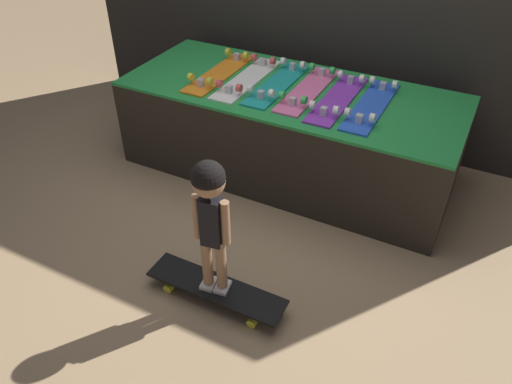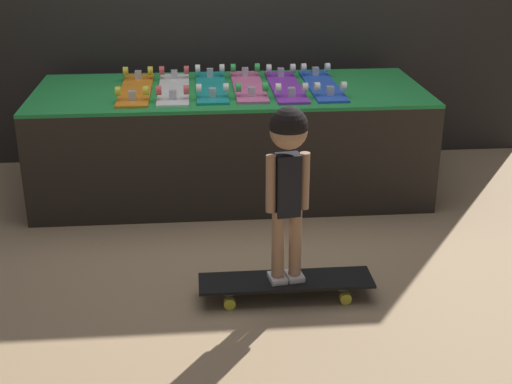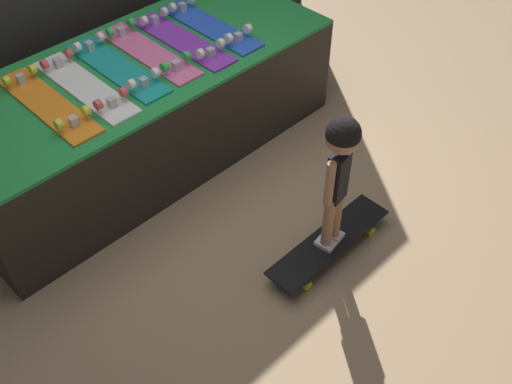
{
  "view_description": "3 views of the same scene",
  "coord_description": "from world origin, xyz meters",
  "px_view_note": "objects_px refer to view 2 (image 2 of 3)",
  "views": [
    {
      "loc": [
        1.22,
        -2.33,
        2.13
      ],
      "look_at": [
        0.17,
        -0.29,
        0.41
      ],
      "focal_mm": 35.0,
      "sensor_mm": 36.0,
      "label": 1
    },
    {
      "loc": [
        -0.21,
        -3.61,
        1.68
      ],
      "look_at": [
        0.08,
        -0.35,
        0.35
      ],
      "focal_mm": 50.0,
      "sensor_mm": 36.0,
      "label": 2
    },
    {
      "loc": [
        -1.55,
        -1.97,
        2.51
      ],
      "look_at": [
        -0.0,
        -0.41,
        0.31
      ],
      "focal_mm": 42.0,
      "sensor_mm": 36.0,
      "label": 3
    }
  ],
  "objects_px": {
    "skateboard_white_on_rack": "(174,88)",
    "skateboard_pink_on_rack": "(248,85)",
    "skateboard_blue_on_rack": "(322,84)",
    "skateboard_on_floor": "(286,282)",
    "skateboard_orange_on_rack": "(136,88)",
    "skateboard_purple_on_rack": "(286,85)",
    "skateboard_teal_on_rack": "(211,86)",
    "child": "(288,162)"
  },
  "relations": [
    {
      "from": "skateboard_white_on_rack",
      "to": "skateboard_pink_on_rack",
      "type": "relative_size",
      "value": 1.0
    },
    {
      "from": "skateboard_blue_on_rack",
      "to": "skateboard_on_floor",
      "type": "distance_m",
      "value": 1.51
    },
    {
      "from": "skateboard_white_on_rack",
      "to": "skateboard_blue_on_rack",
      "type": "xyz_separation_m",
      "value": [
        0.89,
        0.01,
        0.0
      ]
    },
    {
      "from": "skateboard_pink_on_rack",
      "to": "skateboard_blue_on_rack",
      "type": "distance_m",
      "value": 0.45
    },
    {
      "from": "skateboard_orange_on_rack",
      "to": "skateboard_blue_on_rack",
      "type": "distance_m",
      "value": 1.11
    },
    {
      "from": "skateboard_purple_on_rack",
      "to": "skateboard_blue_on_rack",
      "type": "bearing_deg",
      "value": 2.08
    },
    {
      "from": "skateboard_white_on_rack",
      "to": "skateboard_teal_on_rack",
      "type": "distance_m",
      "value": 0.22
    },
    {
      "from": "skateboard_pink_on_rack",
      "to": "skateboard_blue_on_rack",
      "type": "height_order",
      "value": "same"
    },
    {
      "from": "skateboard_teal_on_rack",
      "to": "child",
      "type": "height_order",
      "value": "child"
    },
    {
      "from": "skateboard_purple_on_rack",
      "to": "child",
      "type": "bearing_deg",
      "value": -96.84
    },
    {
      "from": "skateboard_white_on_rack",
      "to": "child",
      "type": "distance_m",
      "value": 1.43
    },
    {
      "from": "skateboard_teal_on_rack",
      "to": "child",
      "type": "bearing_deg",
      "value": -78.11
    },
    {
      "from": "skateboard_on_floor",
      "to": "child",
      "type": "distance_m",
      "value": 0.58
    },
    {
      "from": "skateboard_white_on_rack",
      "to": "skateboard_purple_on_rack",
      "type": "relative_size",
      "value": 1.0
    },
    {
      "from": "skateboard_purple_on_rack",
      "to": "child",
      "type": "relative_size",
      "value": 0.95
    },
    {
      "from": "skateboard_teal_on_rack",
      "to": "skateboard_blue_on_rack",
      "type": "xyz_separation_m",
      "value": [
        0.67,
        -0.02,
        0.0
      ]
    },
    {
      "from": "skateboard_teal_on_rack",
      "to": "skateboard_pink_on_rack",
      "type": "distance_m",
      "value": 0.22
    },
    {
      "from": "skateboard_white_on_rack",
      "to": "skateboard_teal_on_rack",
      "type": "height_order",
      "value": "same"
    },
    {
      "from": "skateboard_teal_on_rack",
      "to": "skateboard_on_floor",
      "type": "relative_size",
      "value": 0.97
    },
    {
      "from": "skateboard_orange_on_rack",
      "to": "skateboard_teal_on_rack",
      "type": "relative_size",
      "value": 1.0
    },
    {
      "from": "skateboard_white_on_rack",
      "to": "skateboard_on_floor",
      "type": "bearing_deg",
      "value": -69.1
    },
    {
      "from": "skateboard_orange_on_rack",
      "to": "skateboard_on_floor",
      "type": "xyz_separation_m",
      "value": [
        0.73,
        -1.33,
        -0.59
      ]
    },
    {
      "from": "skateboard_teal_on_rack",
      "to": "child",
      "type": "relative_size",
      "value": 0.95
    },
    {
      "from": "skateboard_pink_on_rack",
      "to": "skateboard_purple_on_rack",
      "type": "relative_size",
      "value": 1.0
    },
    {
      "from": "skateboard_orange_on_rack",
      "to": "skateboard_pink_on_rack",
      "type": "xyz_separation_m",
      "value": [
        0.67,
        0.03,
        0.0
      ]
    },
    {
      "from": "skateboard_orange_on_rack",
      "to": "skateboard_purple_on_rack",
      "type": "height_order",
      "value": "same"
    },
    {
      "from": "skateboard_blue_on_rack",
      "to": "child",
      "type": "relative_size",
      "value": 0.95
    },
    {
      "from": "skateboard_pink_on_rack",
      "to": "skateboard_purple_on_rack",
      "type": "height_order",
      "value": "same"
    },
    {
      "from": "skateboard_white_on_rack",
      "to": "skateboard_teal_on_rack",
      "type": "bearing_deg",
      "value": 6.72
    },
    {
      "from": "skateboard_white_on_rack",
      "to": "child",
      "type": "relative_size",
      "value": 0.95
    },
    {
      "from": "skateboard_orange_on_rack",
      "to": "skateboard_purple_on_rack",
      "type": "bearing_deg",
      "value": -0.19
    },
    {
      "from": "child",
      "to": "skateboard_white_on_rack",
      "type": "bearing_deg",
      "value": 102.3
    },
    {
      "from": "skateboard_blue_on_rack",
      "to": "skateboard_on_floor",
      "type": "xyz_separation_m",
      "value": [
        -0.38,
        -1.34,
        -0.59
      ]
    },
    {
      "from": "skateboard_pink_on_rack",
      "to": "skateboard_blue_on_rack",
      "type": "xyz_separation_m",
      "value": [
        0.45,
        -0.03,
        0.0
      ]
    },
    {
      "from": "skateboard_teal_on_rack",
      "to": "skateboard_blue_on_rack",
      "type": "relative_size",
      "value": 1.0
    },
    {
      "from": "skateboard_purple_on_rack",
      "to": "child",
      "type": "height_order",
      "value": "child"
    },
    {
      "from": "skateboard_blue_on_rack",
      "to": "child",
      "type": "bearing_deg",
      "value": -105.94
    },
    {
      "from": "skateboard_white_on_rack",
      "to": "skateboard_purple_on_rack",
      "type": "xyz_separation_m",
      "value": [
        0.67,
        -0.0,
        0.0
      ]
    },
    {
      "from": "skateboard_purple_on_rack",
      "to": "skateboard_teal_on_rack",
      "type": "bearing_deg",
      "value": 176.47
    },
    {
      "from": "skateboard_blue_on_rack",
      "to": "skateboard_white_on_rack",
      "type": "bearing_deg",
      "value": -179.56
    },
    {
      "from": "skateboard_purple_on_rack",
      "to": "skateboard_on_floor",
      "type": "xyz_separation_m",
      "value": [
        -0.16,
        -1.33,
        -0.59
      ]
    },
    {
      "from": "skateboard_purple_on_rack",
      "to": "skateboard_blue_on_rack",
      "type": "relative_size",
      "value": 1.0
    }
  ]
}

